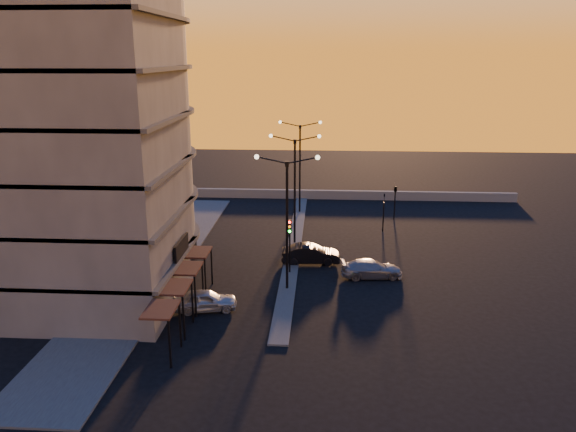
{
  "coord_description": "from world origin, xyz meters",
  "views": [
    {
      "loc": [
        2.37,
        -36.19,
        15.74
      ],
      "look_at": [
        -0.27,
        5.28,
        3.83
      ],
      "focal_mm": 35.0,
      "sensor_mm": 36.0,
      "label": 1
    }
  ],
  "objects_px": {
    "traffic_light_main": "(290,237)",
    "car_wagon": "(372,269)",
    "streetlamp_mid": "(295,181)",
    "car_sedan": "(311,254)",
    "car_hatchback": "(205,300)"
  },
  "relations": [
    {
      "from": "traffic_light_main",
      "to": "streetlamp_mid",
      "type": "bearing_deg",
      "value": 90.0
    },
    {
      "from": "traffic_light_main",
      "to": "car_sedan",
      "type": "bearing_deg",
      "value": 58.21
    },
    {
      "from": "traffic_light_main",
      "to": "car_wagon",
      "type": "height_order",
      "value": "traffic_light_main"
    },
    {
      "from": "streetlamp_mid",
      "to": "car_sedan",
      "type": "height_order",
      "value": "streetlamp_mid"
    },
    {
      "from": "streetlamp_mid",
      "to": "car_wagon",
      "type": "relative_size",
      "value": 2.11
    },
    {
      "from": "traffic_light_main",
      "to": "car_hatchback",
      "type": "relative_size",
      "value": 1.06
    },
    {
      "from": "car_wagon",
      "to": "car_sedan",
      "type": "bearing_deg",
      "value": 54.37
    },
    {
      "from": "streetlamp_mid",
      "to": "car_hatchback",
      "type": "height_order",
      "value": "streetlamp_mid"
    },
    {
      "from": "traffic_light_main",
      "to": "car_hatchback",
      "type": "height_order",
      "value": "traffic_light_main"
    },
    {
      "from": "car_hatchback",
      "to": "car_sedan",
      "type": "height_order",
      "value": "car_sedan"
    },
    {
      "from": "streetlamp_mid",
      "to": "car_sedan",
      "type": "distance_m",
      "value": 6.92
    },
    {
      "from": "traffic_light_main",
      "to": "car_sedan",
      "type": "xyz_separation_m",
      "value": [
        1.5,
        2.42,
        -2.14
      ]
    },
    {
      "from": "car_sedan",
      "to": "car_wagon",
      "type": "bearing_deg",
      "value": -123.47
    },
    {
      "from": "car_wagon",
      "to": "streetlamp_mid",
      "type": "bearing_deg",
      "value": 33.74
    },
    {
      "from": "car_hatchback",
      "to": "car_sedan",
      "type": "distance_m",
      "value": 11.04
    }
  ]
}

